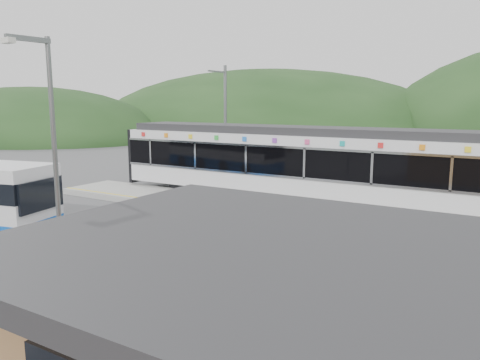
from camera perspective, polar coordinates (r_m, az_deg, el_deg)
The scene contains 8 objects.
ground at distance 17.33m, azimuth 2.30°, elevation -6.98°, with size 120.00×120.00×0.00m, color #4C4C4F.
hills at distance 20.53m, azimuth 25.25°, elevation -5.28°, with size 146.00×149.00×26.00m.
platform at distance 20.14m, azimuth 6.85°, elevation -4.25°, with size 26.00×3.20×0.30m, color #9E9E99.
yellow_line at distance 18.96m, azimuth 5.23°, elevation -4.61°, with size 26.00×0.10×0.01m, color yellow.
train at distance 22.50m, azimuth 8.23°, elevation 2.12°, with size 20.44×3.01×3.74m.
catenary_mast_west at distance 27.59m, azimuth -1.84°, elevation 6.86°, with size 0.18×1.80×7.00m.
station_shelter at distance 6.80m, azimuth 10.55°, elevation -20.26°, with size 9.20×6.20×3.00m.
lamp_post at distance 12.45m, azimuth -22.17°, elevation 3.88°, with size 0.36×1.13×6.46m.
Camera 1 is at (7.99, -14.57, 4.91)m, focal length 35.00 mm.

